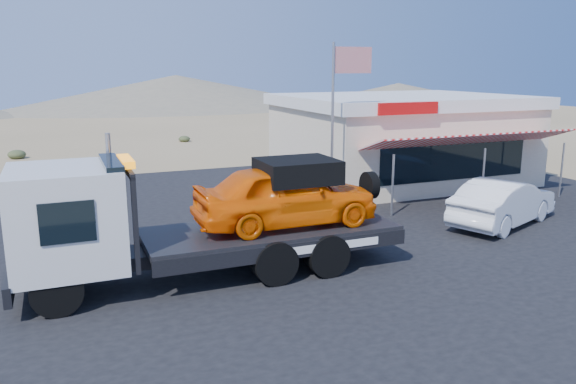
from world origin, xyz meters
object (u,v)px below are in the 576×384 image
tow_truck (204,212)px  white_sedan (503,202)px  jerky_store (400,137)px  flagpole (339,109)px

tow_truck → white_sedan: size_ratio=2.00×
tow_truck → jerky_store: bearing=37.6°
flagpole → tow_truck: bearing=-143.6°
tow_truck → flagpole: flagpole is taller
white_sedan → flagpole: bearing=29.0°
jerky_store → flagpole: (-5.57, -4.47, 1.77)m
white_sedan → jerky_store: 8.22m
white_sedan → tow_truck: bearing=72.9°
tow_truck → white_sedan: bearing=4.6°
jerky_store → flagpole: size_ratio=1.73×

